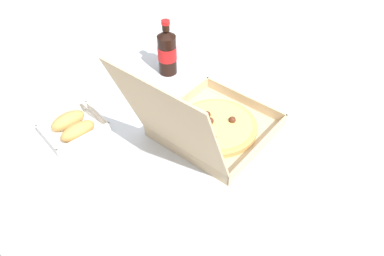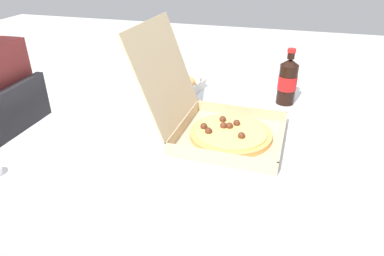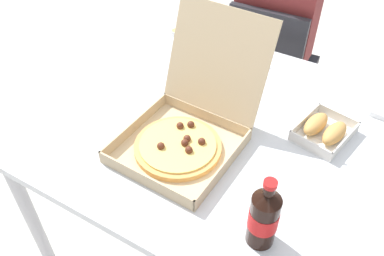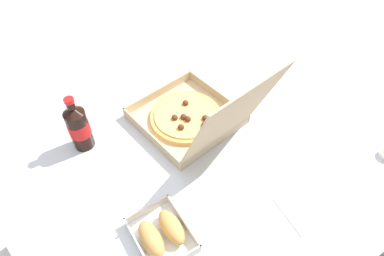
{
  "view_description": "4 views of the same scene",
  "coord_description": "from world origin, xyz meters",
  "px_view_note": "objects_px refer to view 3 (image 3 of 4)",
  "views": [
    {
      "loc": [
        -0.55,
        0.59,
        1.6
      ],
      "look_at": [
        -0.0,
        -0.12,
        0.74
      ],
      "focal_mm": 35.01,
      "sensor_mm": 36.0,
      "label": 1
    },
    {
      "loc": [
        -1.05,
        -0.33,
        1.3
      ],
      "look_at": [
        -0.08,
        -0.05,
        0.75
      ],
      "focal_mm": 32.18,
      "sensor_mm": 36.0,
      "label": 2
    },
    {
      "loc": [
        0.43,
        -0.92,
        1.62
      ],
      "look_at": [
        -0.05,
        -0.12,
        0.77
      ],
      "focal_mm": 37.72,
      "sensor_mm": 36.0,
      "label": 3
    },
    {
      "loc": [
        0.54,
        0.48,
        1.68
      ],
      "look_at": [
        -0.02,
        -0.1,
        0.77
      ],
      "focal_mm": 31.94,
      "sensor_mm": 36.0,
      "label": 4
    }
  ],
  "objects_px": {
    "bread_side_box": "(325,130)",
    "dipping_sauce_cup": "(177,32)",
    "cola_bottle": "(264,217)",
    "pizza_box_open": "(186,130)",
    "paper_menu": "(239,64)",
    "chair": "(269,66)",
    "diner_person": "(278,24)"
  },
  "relations": [
    {
      "from": "chair",
      "to": "bread_side_box",
      "type": "height_order",
      "value": "chair"
    },
    {
      "from": "diner_person",
      "to": "paper_menu",
      "type": "xyz_separation_m",
      "value": [
        0.01,
        -0.46,
        0.04
      ]
    },
    {
      "from": "pizza_box_open",
      "to": "paper_menu",
      "type": "bearing_deg",
      "value": 95.51
    },
    {
      "from": "cola_bottle",
      "to": "diner_person",
      "type": "bearing_deg",
      "value": 109.1
    },
    {
      "from": "chair",
      "to": "paper_menu",
      "type": "distance_m",
      "value": 0.47
    },
    {
      "from": "paper_menu",
      "to": "diner_person",
      "type": "bearing_deg",
      "value": 107.76
    },
    {
      "from": "paper_menu",
      "to": "dipping_sauce_cup",
      "type": "relative_size",
      "value": 3.75
    },
    {
      "from": "bread_side_box",
      "to": "cola_bottle",
      "type": "xyz_separation_m",
      "value": [
        -0.02,
        -0.46,
        0.07
      ]
    },
    {
      "from": "bread_side_box",
      "to": "dipping_sauce_cup",
      "type": "relative_size",
      "value": 3.86
    },
    {
      "from": "bread_side_box",
      "to": "cola_bottle",
      "type": "distance_m",
      "value": 0.46
    },
    {
      "from": "cola_bottle",
      "to": "paper_menu",
      "type": "relative_size",
      "value": 1.07
    },
    {
      "from": "chair",
      "to": "dipping_sauce_cup",
      "type": "height_order",
      "value": "chair"
    },
    {
      "from": "pizza_box_open",
      "to": "bread_side_box",
      "type": "height_order",
      "value": "pizza_box_open"
    },
    {
      "from": "pizza_box_open",
      "to": "dipping_sauce_cup",
      "type": "relative_size",
      "value": 8.44
    },
    {
      "from": "bread_side_box",
      "to": "paper_menu",
      "type": "height_order",
      "value": "bread_side_box"
    },
    {
      "from": "diner_person",
      "to": "paper_menu",
      "type": "height_order",
      "value": "diner_person"
    },
    {
      "from": "bread_side_box",
      "to": "cola_bottle",
      "type": "height_order",
      "value": "cola_bottle"
    },
    {
      "from": "bread_side_box",
      "to": "dipping_sauce_cup",
      "type": "xyz_separation_m",
      "value": [
        -0.76,
        0.31,
        -0.01
      ]
    },
    {
      "from": "diner_person",
      "to": "paper_menu",
      "type": "distance_m",
      "value": 0.46
    },
    {
      "from": "chair",
      "to": "diner_person",
      "type": "xyz_separation_m",
      "value": [
        -0.0,
        0.06,
        0.21
      ]
    },
    {
      "from": "diner_person",
      "to": "bread_side_box",
      "type": "distance_m",
      "value": 0.82
    },
    {
      "from": "bread_side_box",
      "to": "cola_bottle",
      "type": "bearing_deg",
      "value": -93.08
    },
    {
      "from": "cola_bottle",
      "to": "dipping_sauce_cup",
      "type": "distance_m",
      "value": 1.07
    },
    {
      "from": "chair",
      "to": "paper_menu",
      "type": "relative_size",
      "value": 3.95
    },
    {
      "from": "diner_person",
      "to": "dipping_sauce_cup",
      "type": "distance_m",
      "value": 0.51
    },
    {
      "from": "diner_person",
      "to": "cola_bottle",
      "type": "bearing_deg",
      "value": -70.9
    },
    {
      "from": "cola_bottle",
      "to": "paper_menu",
      "type": "bearing_deg",
      "value": 119.27
    },
    {
      "from": "pizza_box_open",
      "to": "cola_bottle",
      "type": "xyz_separation_m",
      "value": [
        0.34,
        -0.21,
        0.04
      ]
    },
    {
      "from": "diner_person",
      "to": "dipping_sauce_cup",
      "type": "xyz_separation_m",
      "value": [
        -0.33,
        -0.38,
        0.05
      ]
    },
    {
      "from": "pizza_box_open",
      "to": "diner_person",
      "type": "bearing_deg",
      "value": 93.35
    },
    {
      "from": "pizza_box_open",
      "to": "dipping_sauce_cup",
      "type": "height_order",
      "value": "pizza_box_open"
    },
    {
      "from": "diner_person",
      "to": "pizza_box_open",
      "type": "relative_size",
      "value": 2.43
    }
  ]
}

